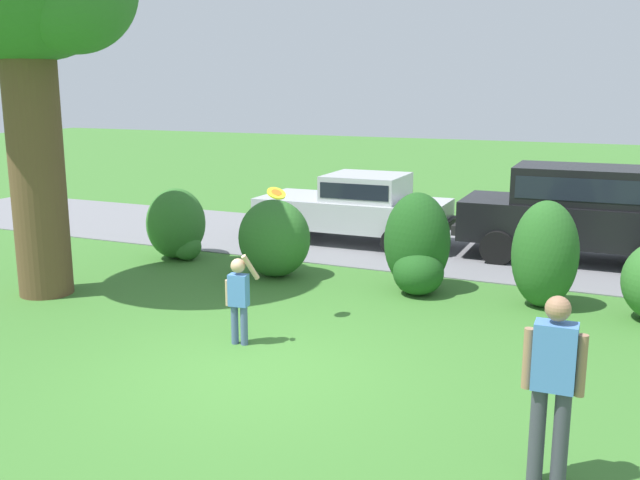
{
  "coord_description": "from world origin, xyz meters",
  "views": [
    {
      "loc": [
        4.24,
        -7.32,
        3.48
      ],
      "look_at": [
        -0.31,
        2.75,
        1.1
      ],
      "focal_mm": 40.34,
      "sensor_mm": 36.0,
      "label": 1
    }
  ],
  "objects": [
    {
      "name": "shrub_near_tree",
      "position": [
        -4.36,
        4.61,
        0.68
      ],
      "size": [
        1.17,
        1.27,
        1.44
      ],
      "color": "#33702B",
      "rests_on": "ground"
    },
    {
      "name": "frisbee",
      "position": [
        -0.59,
        1.84,
        1.95
      ],
      "size": [
        0.29,
        0.28,
        0.2
      ],
      "color": "yellow"
    },
    {
      "name": "driveway_strip",
      "position": [
        0.0,
        7.5,
        0.01
      ],
      "size": [
        28.0,
        4.4,
        0.02
      ],
      "primitive_type": "cube",
      "color": "slate",
      "rests_on": "ground"
    },
    {
      "name": "adult_onlooker",
      "position": [
        3.68,
        -1.18,
        0.98
      ],
      "size": [
        0.53,
        0.23,
        1.74
      ],
      "color": "#3F3F4C",
      "rests_on": "ground"
    },
    {
      "name": "ground_plane",
      "position": [
        0.0,
        0.0,
        0.0
      ],
      "size": [
        80.0,
        80.0,
        0.0
      ],
      "primitive_type": "plane",
      "color": "#3D752D"
    },
    {
      "name": "parked_suv",
      "position": [
        3.12,
        7.71,
        1.08
      ],
      "size": [
        4.74,
        2.18,
        1.92
      ],
      "color": "black",
      "rests_on": "ground"
    },
    {
      "name": "shrub_centre_left",
      "position": [
        -1.87,
        4.15,
        0.72
      ],
      "size": [
        1.36,
        1.19,
        1.44
      ],
      "color": "#33702B",
      "rests_on": "ground"
    },
    {
      "name": "shrub_centre",
      "position": [
        0.82,
        4.31,
        0.75
      ],
      "size": [
        1.15,
        1.25,
        1.7
      ],
      "color": "#1E511C",
      "rests_on": "ground"
    },
    {
      "name": "parked_sedan",
      "position": [
        -1.55,
        7.52,
        0.85
      ],
      "size": [
        4.44,
        2.17,
        1.56
      ],
      "color": "silver",
      "rests_on": "ground"
    },
    {
      "name": "child_thrower",
      "position": [
        -0.62,
        0.75,
        0.72
      ],
      "size": [
        0.44,
        0.29,
        1.29
      ],
      "color": "#4C608C",
      "rests_on": "ground"
    },
    {
      "name": "shrub_centre_right",
      "position": [
        2.94,
        4.24,
        0.86
      ],
      "size": [
        1.04,
        0.97,
        1.73
      ],
      "color": "#286023",
      "rests_on": "ground"
    }
  ]
}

